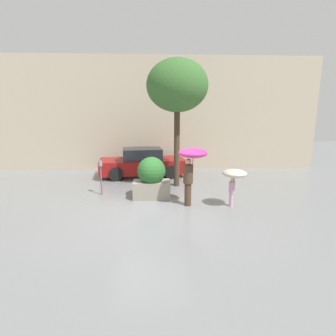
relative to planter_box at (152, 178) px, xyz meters
name	(u,v)px	position (x,y,z in m)	size (l,w,h in m)	color
ground_plane	(152,211)	(0.02, -1.32, -0.75)	(40.00, 40.00, 0.00)	slate
building_facade	(153,114)	(0.02, 5.18, 2.25)	(18.00, 0.30, 6.00)	#B7A88E
planter_box	(152,178)	(0.00, 0.00, 0.00)	(1.34, 1.02, 1.52)	gray
person_adult	(191,161)	(1.33, -0.88, 0.77)	(0.95, 0.95, 1.94)	#473323
person_child	(234,176)	(2.70, -1.11, 0.32)	(0.79, 0.79, 1.27)	#D199B7
parked_car_near	(142,163)	(-0.51, 3.49, -0.12)	(4.29, 2.31, 1.37)	maroon
street_tree	(177,86)	(1.04, 1.56, 3.35)	(2.46, 2.46, 5.18)	#423323
parking_meter	(101,171)	(-1.91, 0.43, 0.20)	(0.14, 0.14, 1.32)	#595B60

